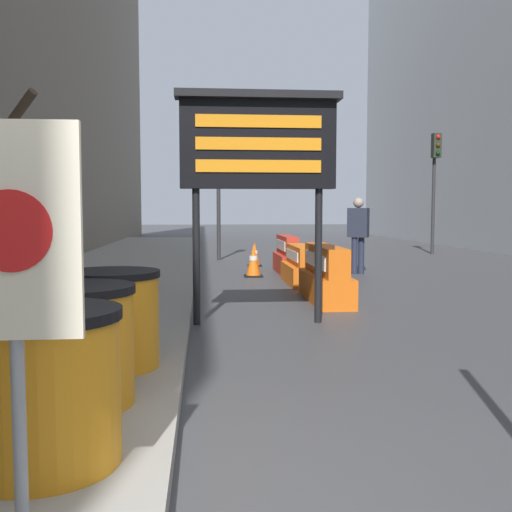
% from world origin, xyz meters
% --- Properties ---
extents(barrel_drum_foreground, '(0.87, 0.87, 0.87)m').
position_xyz_m(barrel_drum_foreground, '(-0.70, 0.41, 0.58)').
color(barrel_drum_foreground, orange).
rests_on(barrel_drum_foreground, sidewalk_left).
extents(barrel_drum_middle, '(0.87, 0.87, 0.87)m').
position_xyz_m(barrel_drum_middle, '(-0.74, 1.44, 0.58)').
color(barrel_drum_middle, orange).
rests_on(barrel_drum_middle, sidewalk_left).
extents(barrel_drum_back, '(0.87, 0.87, 0.87)m').
position_xyz_m(barrel_drum_back, '(-0.64, 2.46, 0.58)').
color(barrel_drum_back, orange).
rests_on(barrel_drum_back, sidewalk_left).
extents(warning_sign, '(0.58, 0.08, 1.78)m').
position_xyz_m(warning_sign, '(-0.61, -0.31, 1.35)').
color(warning_sign, gray).
rests_on(warning_sign, sidewalk_left).
extents(message_board, '(2.20, 0.36, 3.11)m').
position_xyz_m(message_board, '(0.92, 5.16, 2.41)').
color(message_board, black).
rests_on(message_board, ground_plane).
extents(jersey_barrier_orange_far, '(0.58, 2.12, 0.95)m').
position_xyz_m(jersey_barrier_orange_far, '(2.24, 7.02, 0.42)').
color(jersey_barrier_orange_far, orange).
rests_on(jersey_barrier_orange_far, ground_plane).
extents(jersey_barrier_orange_near, '(0.64, 1.95, 0.80)m').
position_xyz_m(jersey_barrier_orange_near, '(2.24, 9.54, 0.35)').
color(jersey_barrier_orange_near, orange).
rests_on(jersey_barrier_orange_near, ground_plane).
extents(jersey_barrier_red_striped, '(0.50, 1.90, 0.91)m').
position_xyz_m(jersey_barrier_red_striped, '(2.24, 11.71, 0.40)').
color(jersey_barrier_red_striped, red).
rests_on(jersey_barrier_red_striped, ground_plane).
extents(traffic_cone_near, '(0.33, 0.33, 0.58)m').
position_xyz_m(traffic_cone_near, '(3.15, 12.57, 0.28)').
color(traffic_cone_near, black).
rests_on(traffic_cone_near, ground_plane).
extents(traffic_cone_mid, '(0.37, 0.37, 0.67)m').
position_xyz_m(traffic_cone_mid, '(1.58, 13.45, 0.33)').
color(traffic_cone_mid, black).
rests_on(traffic_cone_mid, ground_plane).
extents(traffic_cone_far, '(0.42, 0.42, 0.76)m').
position_xyz_m(traffic_cone_far, '(1.33, 10.86, 0.37)').
color(traffic_cone_far, black).
rests_on(traffic_cone_far, ground_plane).
extents(traffic_light_near_curb, '(0.28, 0.44, 4.24)m').
position_xyz_m(traffic_light_near_curb, '(0.65, 15.54, 3.06)').
color(traffic_light_near_curb, '#2D2D30').
rests_on(traffic_light_near_curb, ground_plane).
extents(traffic_light_far_side, '(0.28, 0.45, 4.19)m').
position_xyz_m(traffic_light_far_side, '(8.23, 17.47, 3.03)').
color(traffic_light_far_side, '#2D2D30').
rests_on(traffic_light_far_side, ground_plane).
extents(pedestrian_worker, '(0.56, 0.48, 1.84)m').
position_xyz_m(pedestrian_worker, '(3.90, 11.27, 1.09)').
color(pedestrian_worker, '#23283D').
rests_on(pedestrian_worker, ground_plane).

